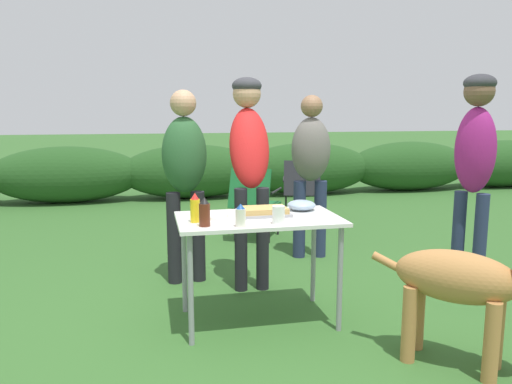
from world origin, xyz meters
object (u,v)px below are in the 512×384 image
food_tray (264,212)px  dog (467,283)px  paper_cup_stack (279,215)px  standing_person_in_red_jacket (311,162)px  mustard_bottle (195,208)px  mayo_bottle (241,216)px  standing_person_in_navy_coat (249,152)px  standing_person_in_olive_jacket (185,169)px  plate_stack (211,215)px  mixing_bowl (301,205)px  folding_table (259,228)px  camp_chair_near_hedge (301,188)px  camp_chair_green_behind_table (254,199)px  standing_person_in_gray_fleece (475,155)px  bbq_sauce_bottle (205,212)px

food_tray → dog: size_ratio=0.42×
paper_cup_stack → standing_person_in_red_jacket: bearing=65.2°
paper_cup_stack → standing_person_in_red_jacket: standing_person_in_red_jacket is taller
mustard_bottle → mayo_bottle: mustard_bottle is taller
standing_person_in_navy_coat → standing_person_in_olive_jacket: standing_person_in_navy_coat is taller
plate_stack → mixing_bowl: mixing_bowl is taller
folding_table → paper_cup_stack: bearing=-70.6°
dog → camp_chair_near_hedge: (0.22, 3.78, -0.04)m
plate_stack → mayo_bottle: 0.36m
food_tray → mayo_bottle: mayo_bottle is taller
standing_person_in_red_jacket → dog: (0.16, -2.29, -0.46)m
camp_chair_green_behind_table → plate_stack: bearing=-80.4°
standing_person_in_gray_fleece → camp_chair_near_hedge: bearing=158.7°
folding_table → mixing_bowl: bearing=26.0°
mixing_bowl → camp_chair_green_behind_table: camp_chair_green_behind_table is taller
food_tray → plate_stack: size_ratio=1.47×
mayo_bottle → camp_chair_green_behind_table: mayo_bottle is taller
mustard_bottle → standing_person_in_gray_fleece: size_ratio=0.11×
mixing_bowl → mayo_bottle: bearing=-141.1°
mustard_bottle → standing_person_in_olive_jacket: (0.01, 0.99, 0.14)m
plate_stack → mixing_bowl: (0.67, 0.10, 0.03)m
bbq_sauce_bottle → dog: bbq_sauce_bottle is taller
camp_chair_near_hedge → plate_stack: bearing=-103.0°
standing_person_in_navy_coat → dog: standing_person_in_navy_coat is taller
folding_table → standing_person_in_olive_jacket: bearing=114.6°
standing_person_in_gray_fleece → standing_person_in_red_jacket: size_ratio=1.08×
bbq_sauce_bottle → mayo_bottle: bbq_sauce_bottle is taller
mayo_bottle → camp_chair_near_hedge: mayo_bottle is taller
mixing_bowl → paper_cup_stack: (-0.28, -0.40, 0.02)m
mustard_bottle → standing_person_in_navy_coat: 1.00m
mayo_bottle → mustard_bottle: bearing=144.0°
mustard_bottle → camp_chair_near_hedge: 3.42m
folding_table → paper_cup_stack: paper_cup_stack is taller
food_tray → standing_person_in_red_jacket: (0.79, 1.36, 0.19)m
food_tray → standing_person_in_olive_jacket: 1.02m
bbq_sauce_bottle → standing_person_in_gray_fleece: standing_person_in_gray_fleece is taller
folding_table → camp_chair_green_behind_table: bearing=78.7°
standing_person_in_olive_jacket → camp_chair_near_hedge: (1.64, 1.98, -0.51)m
paper_cup_stack → camp_chair_green_behind_table: size_ratio=0.14×
plate_stack → standing_person_in_red_jacket: standing_person_in_red_jacket is taller
folding_table → bbq_sauce_bottle: bearing=-154.1°
dog → camp_chair_green_behind_table: (-0.57, 3.06, -0.04)m
camp_chair_green_behind_table → standing_person_in_red_jacket: bearing=-33.0°
mixing_bowl → camp_chair_green_behind_table: (0.08, 2.01, -0.31)m
standing_person_in_navy_coat → standing_person_in_olive_jacket: size_ratio=1.06×
plate_stack → standing_person_in_navy_coat: size_ratio=0.14×
plate_stack → standing_person_in_gray_fleece: (2.07, 0.09, 0.36)m
folding_table → mixing_bowl: mixing_bowl is taller
standing_person_in_olive_jacket → camp_chair_green_behind_table: (0.86, 1.25, -0.51)m
standing_person_in_gray_fleece → standing_person_in_olive_jacket: standing_person_in_gray_fleece is taller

